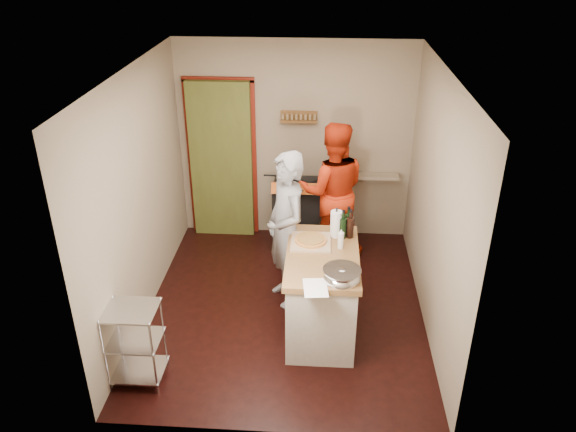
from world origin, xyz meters
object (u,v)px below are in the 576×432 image
object	(u,v)px
person_stripe	(286,230)
person_red	(332,191)
wire_shelving	(135,341)
stove	(297,213)
island	(322,291)

from	to	relation	value
person_stripe	person_red	distance (m)	1.15
wire_shelving	person_stripe	xyz separation A→B (m)	(1.28, 1.36, 0.44)
stove	island	xyz separation A→B (m)	(0.35, -1.79, 0.03)
wire_shelving	person_red	bearing A→B (deg)	53.55
stove	island	world-z (taller)	island
stove	wire_shelving	size ratio (longest dim) A/B	1.26
island	person_red	distance (m)	1.62
stove	person_red	bearing A→B (deg)	-26.70
person_stripe	wire_shelving	bearing A→B (deg)	-69.46
stove	person_red	size ratio (longest dim) A/B	0.57
island	wire_shelving	bearing A→B (deg)	-153.54
person_stripe	island	bearing A→B (deg)	10.92
person_stripe	person_red	xyz separation A→B (m)	(0.49, 1.04, -0.00)
person_stripe	person_red	world-z (taller)	person_stripe
island	person_stripe	xyz separation A→B (m)	(-0.40, 0.53, 0.40)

